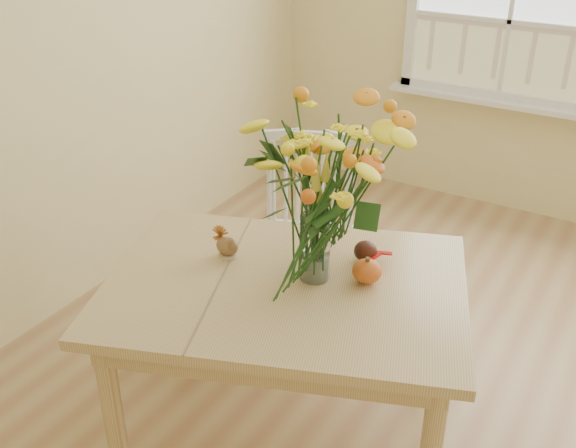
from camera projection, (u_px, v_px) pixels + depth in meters
The scene contains 7 objects.
wall_left at pixel (6, 31), 2.68m from camera, with size 0.02×4.50×2.70m, color beige.
dining_table at pixel (285, 304), 2.37m from camera, with size 1.47×1.26×0.66m.
windsor_chair at pixel (307, 224), 3.05m from camera, with size 0.53×0.52×0.89m.
flower_vase at pixel (317, 184), 2.19m from camera, with size 0.50×0.50×0.60m.
pumpkin at pixel (367, 272), 2.31m from camera, with size 0.10×0.10×0.08m, color #C64B17.
turkey_figurine at pixel (227, 246), 2.46m from camera, with size 0.09×0.07×0.11m.
dark_gourd at pixel (365, 252), 2.43m from camera, with size 0.13×0.12×0.08m.
Camera 1 is at (0.36, -1.77, 1.94)m, focal length 42.00 mm.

